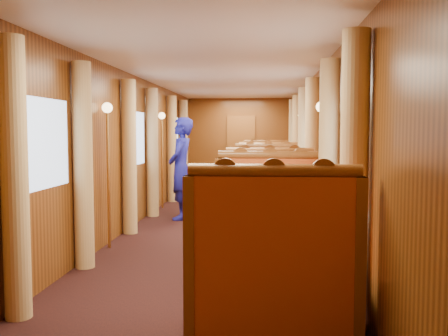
# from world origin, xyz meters

# --- Properties ---
(floor) EXTENTS (3.00, 12.00, 0.01)m
(floor) POSITION_xyz_m (0.00, 0.00, 0.00)
(floor) COLOR black
(floor) RESTS_ON ground
(ceiling) EXTENTS (3.00, 12.00, 0.01)m
(ceiling) POSITION_xyz_m (0.00, 0.00, 2.50)
(ceiling) COLOR silver
(ceiling) RESTS_ON wall_left
(wall_far) EXTENTS (3.00, 0.01, 2.50)m
(wall_far) POSITION_xyz_m (0.00, 6.00, 1.25)
(wall_far) COLOR brown
(wall_far) RESTS_ON floor
(wall_near) EXTENTS (3.00, 0.01, 2.50)m
(wall_near) POSITION_xyz_m (0.00, -6.00, 1.25)
(wall_near) COLOR brown
(wall_near) RESTS_ON floor
(wall_left) EXTENTS (0.01, 12.00, 2.50)m
(wall_left) POSITION_xyz_m (-1.50, 0.00, 1.25)
(wall_left) COLOR brown
(wall_left) RESTS_ON floor
(wall_right) EXTENTS (0.01, 12.00, 2.50)m
(wall_right) POSITION_xyz_m (1.50, 0.00, 1.25)
(wall_right) COLOR brown
(wall_right) RESTS_ON floor
(doorway_far) EXTENTS (0.80, 0.04, 2.00)m
(doorway_far) POSITION_xyz_m (0.00, 5.97, 1.00)
(doorway_far) COLOR brown
(doorway_far) RESTS_ON floor
(table_near) EXTENTS (1.05, 0.72, 0.75)m
(table_near) POSITION_xyz_m (0.75, -3.50, 0.38)
(table_near) COLOR white
(table_near) RESTS_ON floor
(banquette_near_fwd) EXTENTS (1.30, 0.55, 1.34)m
(banquette_near_fwd) POSITION_xyz_m (0.75, -4.51, 0.42)
(banquette_near_fwd) COLOR #A82712
(banquette_near_fwd) RESTS_ON floor
(banquette_near_aft) EXTENTS (1.30, 0.55, 1.34)m
(banquette_near_aft) POSITION_xyz_m (0.75, -2.49, 0.42)
(banquette_near_aft) COLOR #A82712
(banquette_near_aft) RESTS_ON floor
(table_mid) EXTENTS (1.05, 0.72, 0.75)m
(table_mid) POSITION_xyz_m (0.75, 0.00, 0.38)
(table_mid) COLOR white
(table_mid) RESTS_ON floor
(banquette_mid_fwd) EXTENTS (1.30, 0.55, 1.34)m
(banquette_mid_fwd) POSITION_xyz_m (0.75, -1.01, 0.42)
(banquette_mid_fwd) COLOR #A82712
(banquette_mid_fwd) RESTS_ON floor
(banquette_mid_aft) EXTENTS (1.30, 0.55, 1.34)m
(banquette_mid_aft) POSITION_xyz_m (0.75, 1.01, 0.42)
(banquette_mid_aft) COLOR #A82712
(banquette_mid_aft) RESTS_ON floor
(table_far) EXTENTS (1.05, 0.72, 0.75)m
(table_far) POSITION_xyz_m (0.75, 3.50, 0.38)
(table_far) COLOR white
(table_far) RESTS_ON floor
(banquette_far_fwd) EXTENTS (1.30, 0.55, 1.34)m
(banquette_far_fwd) POSITION_xyz_m (0.75, 2.49, 0.42)
(banquette_far_fwd) COLOR #A82712
(banquette_far_fwd) RESTS_ON floor
(banquette_far_aft) EXTENTS (1.30, 0.55, 1.34)m
(banquette_far_aft) POSITION_xyz_m (0.75, 4.51, 0.42)
(banquette_far_aft) COLOR #A82712
(banquette_far_aft) RESTS_ON floor
(tea_tray) EXTENTS (0.41, 0.36, 0.01)m
(tea_tray) POSITION_xyz_m (0.66, -3.56, 0.76)
(tea_tray) COLOR silver
(tea_tray) RESTS_ON table_near
(teapot_left) EXTENTS (0.18, 0.15, 0.13)m
(teapot_left) POSITION_xyz_m (0.55, -3.60, 0.81)
(teapot_left) COLOR silver
(teapot_left) RESTS_ON tea_tray
(teapot_right) EXTENTS (0.19, 0.17, 0.13)m
(teapot_right) POSITION_xyz_m (0.77, -3.59, 0.81)
(teapot_right) COLOR silver
(teapot_right) RESTS_ON tea_tray
(teapot_back) EXTENTS (0.20, 0.16, 0.14)m
(teapot_back) POSITION_xyz_m (0.66, -3.40, 0.82)
(teapot_back) COLOR silver
(teapot_back) RESTS_ON tea_tray
(fruit_plate) EXTENTS (0.20, 0.20, 0.05)m
(fruit_plate) POSITION_xyz_m (1.07, -3.60, 0.77)
(fruit_plate) COLOR white
(fruit_plate) RESTS_ON table_near
(cup_inboard) EXTENTS (0.08, 0.08, 0.26)m
(cup_inboard) POSITION_xyz_m (0.34, -3.38, 0.86)
(cup_inboard) COLOR white
(cup_inboard) RESTS_ON table_near
(cup_outboard) EXTENTS (0.08, 0.08, 0.26)m
(cup_outboard) POSITION_xyz_m (0.45, -3.27, 0.86)
(cup_outboard) COLOR white
(cup_outboard) RESTS_ON table_near
(rose_vase_mid) EXTENTS (0.06, 0.06, 0.36)m
(rose_vase_mid) POSITION_xyz_m (0.75, -0.01, 0.93)
(rose_vase_mid) COLOR silver
(rose_vase_mid) RESTS_ON table_mid
(rose_vase_far) EXTENTS (0.06, 0.06, 0.36)m
(rose_vase_far) POSITION_xyz_m (0.78, 3.48, 0.93)
(rose_vase_far) COLOR silver
(rose_vase_far) RESTS_ON table_far
(window_left_near) EXTENTS (0.01, 1.20, 0.90)m
(window_left_near) POSITION_xyz_m (-1.49, -3.50, 1.45)
(window_left_near) COLOR #96ADCE
(window_left_near) RESTS_ON wall_left
(curtain_left_near_a) EXTENTS (0.22, 0.22, 2.35)m
(curtain_left_near_a) POSITION_xyz_m (-1.38, -4.28, 1.18)
(curtain_left_near_a) COLOR tan
(curtain_left_near_a) RESTS_ON floor
(curtain_left_near_b) EXTENTS (0.22, 0.22, 2.35)m
(curtain_left_near_b) POSITION_xyz_m (-1.38, -2.72, 1.18)
(curtain_left_near_b) COLOR tan
(curtain_left_near_b) RESTS_ON floor
(window_right_near) EXTENTS (0.01, 1.20, 0.90)m
(window_right_near) POSITION_xyz_m (1.49, -3.50, 1.45)
(window_right_near) COLOR #96ADCE
(window_right_near) RESTS_ON wall_right
(curtain_right_near_a) EXTENTS (0.22, 0.22, 2.35)m
(curtain_right_near_a) POSITION_xyz_m (1.38, -4.28, 1.18)
(curtain_right_near_a) COLOR tan
(curtain_right_near_a) RESTS_ON floor
(curtain_right_near_b) EXTENTS (0.22, 0.22, 2.35)m
(curtain_right_near_b) POSITION_xyz_m (1.38, -2.72, 1.18)
(curtain_right_near_b) COLOR tan
(curtain_right_near_b) RESTS_ON floor
(window_left_mid) EXTENTS (0.01, 1.20, 0.90)m
(window_left_mid) POSITION_xyz_m (-1.49, 0.00, 1.45)
(window_left_mid) COLOR #96ADCE
(window_left_mid) RESTS_ON wall_left
(curtain_left_mid_a) EXTENTS (0.22, 0.22, 2.35)m
(curtain_left_mid_a) POSITION_xyz_m (-1.38, -0.78, 1.18)
(curtain_left_mid_a) COLOR tan
(curtain_left_mid_a) RESTS_ON floor
(curtain_left_mid_b) EXTENTS (0.22, 0.22, 2.35)m
(curtain_left_mid_b) POSITION_xyz_m (-1.38, 0.78, 1.18)
(curtain_left_mid_b) COLOR tan
(curtain_left_mid_b) RESTS_ON floor
(window_right_mid) EXTENTS (0.01, 1.20, 0.90)m
(window_right_mid) POSITION_xyz_m (1.49, 0.00, 1.45)
(window_right_mid) COLOR #96ADCE
(window_right_mid) RESTS_ON wall_right
(curtain_right_mid_a) EXTENTS (0.22, 0.22, 2.35)m
(curtain_right_mid_a) POSITION_xyz_m (1.38, -0.78, 1.18)
(curtain_right_mid_a) COLOR tan
(curtain_right_mid_a) RESTS_ON floor
(curtain_right_mid_b) EXTENTS (0.22, 0.22, 2.35)m
(curtain_right_mid_b) POSITION_xyz_m (1.38, 0.78, 1.18)
(curtain_right_mid_b) COLOR tan
(curtain_right_mid_b) RESTS_ON floor
(window_left_far) EXTENTS (0.01, 1.20, 0.90)m
(window_left_far) POSITION_xyz_m (-1.49, 3.50, 1.45)
(window_left_far) COLOR #96ADCE
(window_left_far) RESTS_ON wall_left
(curtain_left_far_a) EXTENTS (0.22, 0.22, 2.35)m
(curtain_left_far_a) POSITION_xyz_m (-1.38, 2.72, 1.18)
(curtain_left_far_a) COLOR tan
(curtain_left_far_a) RESTS_ON floor
(curtain_left_far_b) EXTENTS (0.22, 0.22, 2.35)m
(curtain_left_far_b) POSITION_xyz_m (-1.38, 4.28, 1.18)
(curtain_left_far_b) COLOR tan
(curtain_left_far_b) RESTS_ON floor
(window_right_far) EXTENTS (0.01, 1.20, 0.90)m
(window_right_far) POSITION_xyz_m (1.49, 3.50, 1.45)
(window_right_far) COLOR #96ADCE
(window_right_far) RESTS_ON wall_right
(curtain_right_far_a) EXTENTS (0.22, 0.22, 2.35)m
(curtain_right_far_a) POSITION_xyz_m (1.38, 2.72, 1.18)
(curtain_right_far_a) COLOR tan
(curtain_right_far_a) RESTS_ON floor
(curtain_right_far_b) EXTENTS (0.22, 0.22, 2.35)m
(curtain_right_far_b) POSITION_xyz_m (1.38, 4.28, 1.18)
(curtain_right_far_b) COLOR tan
(curtain_right_far_b) RESTS_ON floor
(sconce_left_fore) EXTENTS (0.14, 0.14, 1.95)m
(sconce_left_fore) POSITION_xyz_m (-1.40, -1.75, 1.38)
(sconce_left_fore) COLOR #BF8C3F
(sconce_left_fore) RESTS_ON floor
(sconce_right_fore) EXTENTS (0.14, 0.14, 1.95)m
(sconce_right_fore) POSITION_xyz_m (1.40, -1.75, 1.38)
(sconce_right_fore) COLOR #BF8C3F
(sconce_right_fore) RESTS_ON floor
(sconce_left_aft) EXTENTS (0.14, 0.14, 1.95)m
(sconce_left_aft) POSITION_xyz_m (-1.40, 1.75, 1.38)
(sconce_left_aft) COLOR #BF8C3F
(sconce_left_aft) RESTS_ON floor
(sconce_right_aft) EXTENTS (0.14, 0.14, 1.95)m
(sconce_right_aft) POSITION_xyz_m (1.40, 1.75, 1.38)
(sconce_right_aft) COLOR #BF8C3F
(sconce_right_aft) RESTS_ON floor
(steward) EXTENTS (0.48, 0.69, 1.81)m
(steward) POSITION_xyz_m (-0.80, 0.52, 0.91)
(steward) COLOR navy
(steward) RESTS_ON floor
(passenger) EXTENTS (0.40, 0.44, 0.76)m
(passenger) POSITION_xyz_m (0.75, 0.72, 0.74)
(passenger) COLOR beige
(passenger) RESTS_ON banquette_mid_aft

